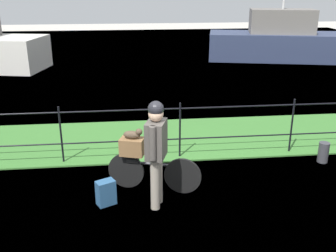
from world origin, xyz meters
TOP-DOWN VIEW (x-y plane):
  - ground_plane at (0.00, 0.00)m, footprint 60.00×60.00m
  - grass_strip at (0.00, 3.17)m, footprint 27.00×2.40m
  - harbor_water at (0.00, 10.12)m, footprint 30.00×30.00m
  - iron_fence at (-0.00, 2.17)m, footprint 18.04×0.04m
  - bicycle_main at (-0.62, 0.95)m, footprint 1.51×0.52m
  - wooden_crate at (-0.94, 1.06)m, footprint 0.44×0.36m
  - terrier_dog at (-0.92, 1.05)m, footprint 0.32×0.22m
  - cyclist_person at (-0.59, 0.47)m, footprint 0.37×0.52m
  - backpack_on_paving at (-1.37, 0.58)m, footprint 0.33×0.29m
  - mooring_bollard at (2.71, 1.67)m, footprint 0.20×0.20m
  - moored_boat_mid at (5.92, 12.19)m, footprint 6.56×3.49m

SIDE VIEW (x-z plane):
  - ground_plane at x=0.00m, z-range 0.00..0.00m
  - harbor_water at x=0.00m, z-range 0.00..0.00m
  - grass_strip at x=0.00m, z-range 0.00..0.03m
  - mooring_bollard at x=2.71m, z-range 0.00..0.40m
  - backpack_on_paving at x=-1.37m, z-range 0.00..0.40m
  - bicycle_main at x=-0.62m, z-range 0.02..0.63m
  - iron_fence at x=0.00m, z-range 0.10..1.23m
  - wooden_crate at x=-0.94m, z-range 0.61..0.89m
  - moored_boat_mid at x=5.92m, z-range -1.08..2.73m
  - terrier_dog at x=-0.92m, z-range 0.88..1.06m
  - cyclist_person at x=-0.59m, z-range 0.16..1.84m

